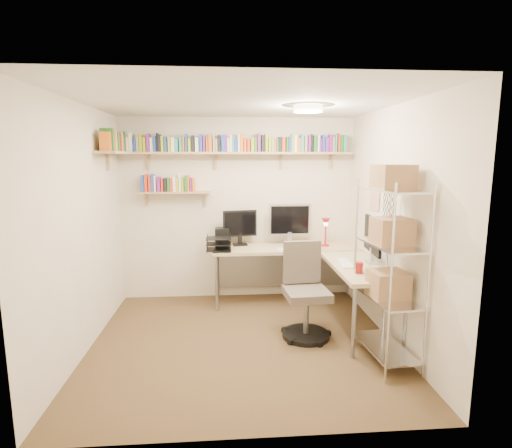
{
  "coord_description": "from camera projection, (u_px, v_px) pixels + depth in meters",
  "views": [
    {
      "loc": [
        -0.16,
        -4.03,
        1.96
      ],
      "look_at": [
        0.18,
        0.55,
        1.2
      ],
      "focal_mm": 28.0,
      "sensor_mm": 36.0,
      "label": 1
    }
  ],
  "objects": [
    {
      "name": "ground",
      "position": [
        243.0,
        342.0,
        4.3
      ],
      "size": [
        3.2,
        3.2,
        0.0
      ],
      "primitive_type": "plane",
      "color": "#44321D",
      "rests_on": "ground"
    },
    {
      "name": "room_shell",
      "position": [
        242.0,
        199.0,
        4.04
      ],
      "size": [
        3.24,
        3.04,
        2.52
      ],
      "color": "beige",
      "rests_on": "ground"
    },
    {
      "name": "wall_shelves",
      "position": [
        206.0,
        152.0,
        5.21
      ],
      "size": [
        3.12,
        1.09,
        0.8
      ],
      "color": "tan",
      "rests_on": "ground"
    },
    {
      "name": "corner_desk",
      "position": [
        294.0,
        252.0,
        5.13
      ],
      "size": [
        2.07,
        1.97,
        1.34
      ],
      "color": "tan",
      "rests_on": "ground"
    },
    {
      "name": "office_chair",
      "position": [
        305.0,
        297.0,
        4.4
      ],
      "size": [
        0.55,
        0.56,
        1.04
      ],
      "rotation": [
        0.0,
        0.0,
        0.08
      ],
      "color": "black",
      "rests_on": "ground"
    },
    {
      "name": "wire_rack",
      "position": [
        390.0,
        243.0,
        3.71
      ],
      "size": [
        0.44,
        0.79,
        1.9
      ],
      "rotation": [
        0.0,
        0.0,
        0.09
      ],
      "color": "silver",
      "rests_on": "ground"
    }
  ]
}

